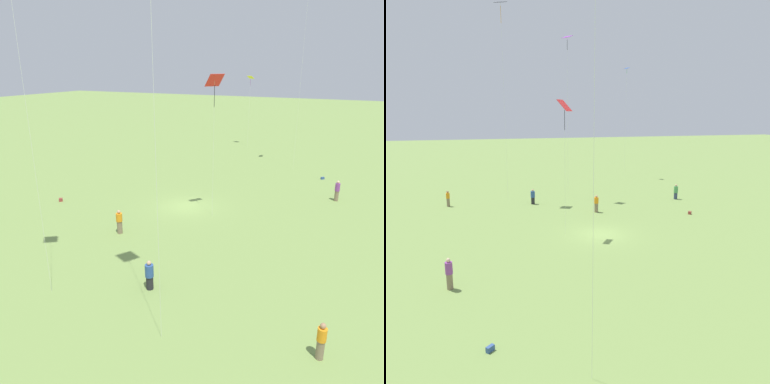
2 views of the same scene
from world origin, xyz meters
The scene contains 12 objects.
ground_plane centered at (0.00, 0.00, 0.00)m, with size 240.00×240.00×0.00m, color #7A994C.
person_0 centered at (11.98, 3.86, 0.82)m, with size 0.64×0.64×1.68m.
person_1 centered at (-7.08, 11.31, 0.93)m, with size 0.55×0.55×1.86m.
person_2 centered at (10.15, -12.57, 0.85)m, with size 0.56×0.56×1.74m.
person_3 centered at (13.25, 12.79, 0.85)m, with size 0.52×0.52×1.71m.
person_4 centered at (6.90, -1.85, 0.86)m, with size 0.62×0.62×1.76m.
kite_0 centered at (0.85, 2.74, 10.15)m, with size 1.45×1.37×10.86m.
kite_1 centered at (14.99, 6.33, 20.25)m, with size 1.47×1.49×21.38m.
kite_2 centered at (26.81, -12.80, 14.82)m, with size 0.82×0.81×16.51m.
kite_4 centered at (14.49, -0.72, 17.07)m, with size 1.31×1.31×18.20m.
picnic_bag_0 centered at (3.77, -10.58, 0.15)m, with size 0.39×0.40×0.29m.
picnic_bag_1 centered at (-13.52, 9.30, 0.13)m, with size 0.38×0.39×0.25m.
Camera 2 is at (-28.02, 9.31, 9.84)m, focal length 35.00 mm.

